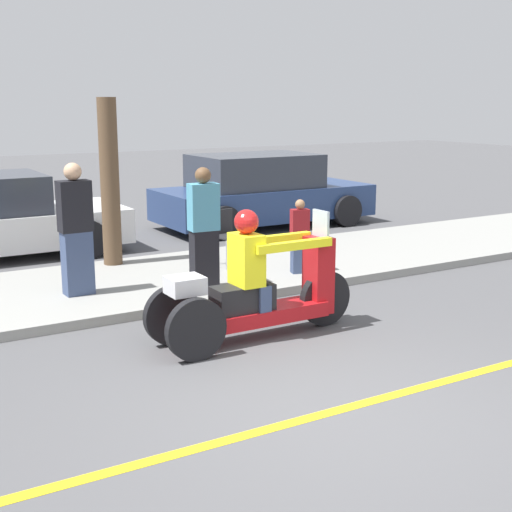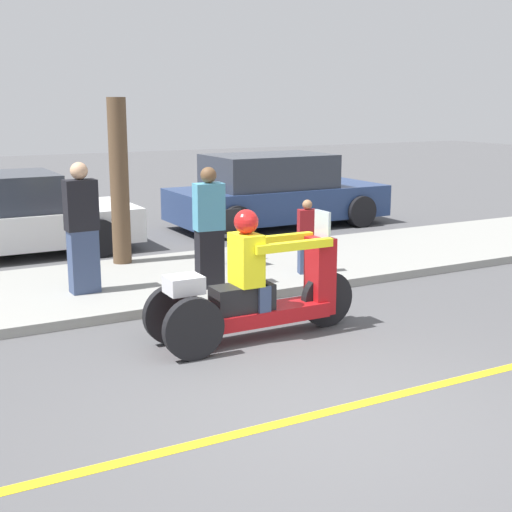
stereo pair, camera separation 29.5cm
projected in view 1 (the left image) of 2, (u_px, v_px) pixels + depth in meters
The scene contains 10 objects.
ground_plane at pixel (338, 410), 5.96m from camera, with size 60.00×60.00×0.00m, color #4C4C4F.
lane_stripe at pixel (371, 401), 6.14m from camera, with size 24.00×0.12×0.01m.
sidewalk_strip at pixel (136, 284), 9.81m from camera, with size 28.00×2.80×0.12m.
motorcycle_trike at pixel (255, 293), 7.65m from camera, with size 2.42×0.66×1.43m.
spectator_by_tree at pixel (204, 230), 9.24m from camera, with size 0.40×0.26×1.59m.
spectator_far_back at pixel (76, 232), 8.92m from camera, with size 0.41×0.25×1.67m.
spectator_end_of_line at pixel (300, 238), 10.10m from camera, with size 0.28×0.21×1.06m.
folding_chair_set_back at pixel (225, 231), 10.62m from camera, with size 0.53×0.53×0.82m.
parked_car_lot_far at pixel (261, 192), 14.53m from camera, with size 4.40×2.04×1.47m.
tree_trunk at pixel (110, 182), 10.50m from camera, with size 0.28×0.28×2.46m.
Camera 1 is at (-3.42, -4.41, 2.54)m, focal length 50.00 mm.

